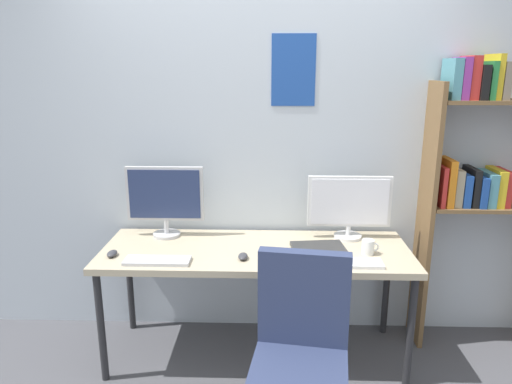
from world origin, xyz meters
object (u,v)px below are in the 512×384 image
(laptop_closed, at_px, (318,248))
(keyboard_right, at_px, (353,263))
(desk, at_px, (256,257))
(mouse_left_side, at_px, (243,256))
(monitor_left, at_px, (165,198))
(monitor_right, at_px, (349,205))
(coffee_mug, at_px, (368,247))
(mouse_right_side, at_px, (112,254))
(bookshelf, at_px, (481,173))
(office_chair, at_px, (300,377))
(keyboard_left, at_px, (157,261))

(laptop_closed, bearing_deg, keyboard_right, -57.84)
(desk, bearing_deg, mouse_left_side, -113.30)
(monitor_left, distance_m, monitor_right, 1.20)
(desk, distance_m, coffee_mug, 0.69)
(laptop_closed, xyz_separation_m, coffee_mug, (0.29, -0.05, 0.03))
(monitor_right, bearing_deg, desk, -160.51)
(mouse_right_side, height_order, laptop_closed, mouse_right_side)
(keyboard_right, bearing_deg, laptop_closed, 129.23)
(bookshelf, relative_size, mouse_left_side, 19.84)
(desk, relative_size, office_chair, 1.92)
(monitor_left, bearing_deg, monitor_right, 0.00)
(keyboard_left, bearing_deg, bookshelf, 13.06)
(desk, xyz_separation_m, office_chair, (0.23, -0.78, -0.28))
(bookshelf, height_order, keyboard_left, bookshelf)
(desk, distance_m, keyboard_right, 0.61)
(keyboard_right, distance_m, coffee_mug, 0.20)
(office_chair, bearing_deg, laptop_closed, 78.85)
(monitor_right, xyz_separation_m, keyboard_right, (-0.04, -0.44, -0.21))
(office_chair, height_order, monitor_left, monitor_left)
(mouse_right_side, bearing_deg, mouse_left_side, -1.27)
(mouse_right_side, bearing_deg, office_chair, -30.42)
(bookshelf, bearing_deg, coffee_mug, -158.30)
(office_chair, bearing_deg, coffee_mug, 58.21)
(monitor_left, relative_size, laptop_closed, 1.58)
(mouse_left_side, distance_m, laptop_closed, 0.48)
(keyboard_right, xyz_separation_m, mouse_left_side, (-0.63, 0.07, 0.01))
(desk, distance_m, mouse_left_side, 0.19)
(bookshelf, height_order, mouse_right_side, bookshelf)
(bookshelf, height_order, monitor_left, bookshelf)
(mouse_right_side, bearing_deg, keyboard_left, -16.23)
(desk, height_order, coffee_mug, coffee_mug)
(office_chair, xyz_separation_m, keyboard_left, (-0.79, 0.55, 0.35))
(keyboard_left, bearing_deg, office_chair, -34.82)
(mouse_left_side, relative_size, coffee_mug, 0.91)
(office_chair, relative_size, keyboard_left, 2.62)
(office_chair, distance_m, keyboard_right, 0.73)
(monitor_right, height_order, coffee_mug, monitor_right)
(monitor_right, bearing_deg, keyboard_right, -95.17)
(desk, xyz_separation_m, keyboard_left, (-0.56, -0.23, 0.07))
(coffee_mug, bearing_deg, office_chair, -121.79)
(bookshelf, distance_m, monitor_left, 2.03)
(laptop_closed, bearing_deg, bookshelf, 6.27)
(bookshelf, bearing_deg, office_chair, -139.62)
(keyboard_right, bearing_deg, mouse_left_side, 173.92)
(keyboard_left, bearing_deg, keyboard_right, 0.00)
(keyboard_right, height_order, coffee_mug, coffee_mug)
(monitor_right, bearing_deg, mouse_left_side, -150.76)
(mouse_left_side, height_order, mouse_right_side, same)
(bookshelf, xyz_separation_m, keyboard_right, (-0.87, -0.46, -0.43))
(mouse_right_side, height_order, coffee_mug, coffee_mug)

